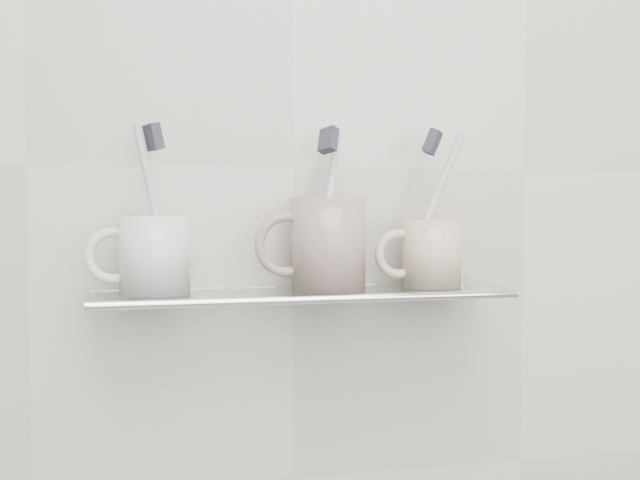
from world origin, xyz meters
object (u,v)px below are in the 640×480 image
object	(u,v)px
shelf_glass	(304,294)
mug_center	(328,244)
mug_left	(155,255)
mug_right	(432,253)

from	to	relation	value
shelf_glass	mug_center	xyz separation A→B (m)	(0.03, 0.00, 0.06)
mug_left	mug_center	world-z (taller)	mug_center
mug_left	mug_center	bearing A→B (deg)	-12.48
mug_left	mug_center	distance (m)	0.21
mug_right	shelf_glass	bearing A→B (deg)	178.59
mug_center	mug_right	size ratio (longest dim) A/B	1.33
shelf_glass	mug_right	world-z (taller)	mug_right
mug_center	mug_right	world-z (taller)	mug_center
mug_center	mug_right	xyz separation A→B (m)	(0.13, 0.00, -0.01)
shelf_glass	mug_center	distance (m)	0.07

